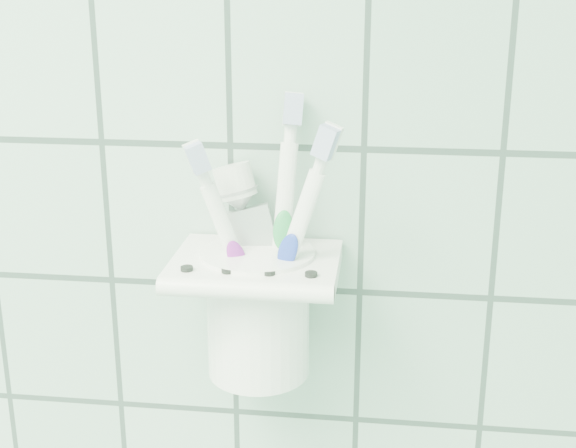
# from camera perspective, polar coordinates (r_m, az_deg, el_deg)

# --- Properties ---
(holder_bracket) EXTENTS (0.12, 0.10, 0.04)m
(holder_bracket) POSITION_cam_1_polar(r_m,az_deg,el_deg) (0.59, -2.26, -3.09)
(holder_bracket) COLOR white
(holder_bracket) RESTS_ON wall_back
(cup) EXTENTS (0.09, 0.09, 0.10)m
(cup) POSITION_cam_1_polar(r_m,az_deg,el_deg) (0.61, -2.14, -5.95)
(cup) COLOR white
(cup) RESTS_ON holder_bracket
(toothbrush_pink) EXTENTS (0.06, 0.03, 0.18)m
(toothbrush_pink) POSITION_cam_1_polar(r_m,az_deg,el_deg) (0.59, -0.93, -1.67)
(toothbrush_pink) COLOR white
(toothbrush_pink) RESTS_ON cup
(toothbrush_blue) EXTENTS (0.03, 0.05, 0.21)m
(toothbrush_blue) POSITION_cam_1_polar(r_m,az_deg,el_deg) (0.58, -1.29, -0.96)
(toothbrush_blue) COLOR white
(toothbrush_blue) RESTS_ON cup
(toothbrush_orange) EXTENTS (0.07, 0.03, 0.20)m
(toothbrush_orange) POSITION_cam_1_polar(r_m,az_deg,el_deg) (0.58, -2.78, -1.19)
(toothbrush_orange) COLOR white
(toothbrush_orange) RESTS_ON cup
(toothpaste_tube) EXTENTS (0.07, 0.04, 0.17)m
(toothpaste_tube) POSITION_cam_1_polar(r_m,az_deg,el_deg) (0.60, -0.61, -1.92)
(toothpaste_tube) COLOR silver
(toothpaste_tube) RESTS_ON cup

